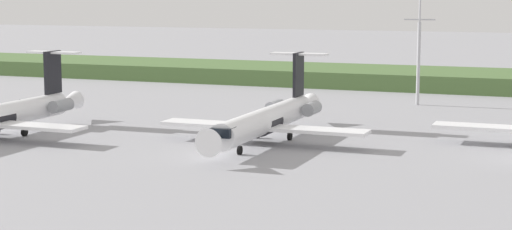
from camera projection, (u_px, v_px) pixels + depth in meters
name	position (u px, v px, depth m)	size (l,w,h in m)	color
ground_plane	(315.00, 116.00, 111.89)	(500.00, 500.00, 0.00)	#939399
grass_berm	(384.00, 77.00, 148.82)	(320.00, 20.00, 2.79)	#4C6B38
regional_jet_second	(268.00, 119.00, 92.16)	(22.81, 31.00, 9.00)	white
antenna_mast	(419.00, 50.00, 121.74)	(4.40, 0.50, 18.66)	#B2B2B7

